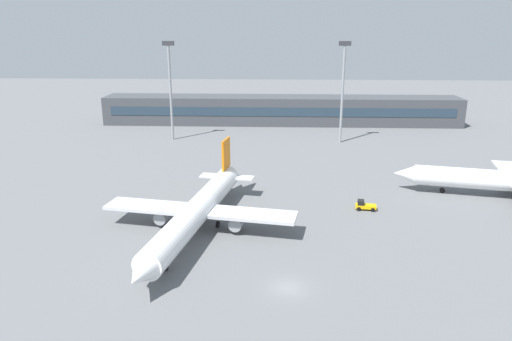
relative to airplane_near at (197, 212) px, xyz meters
name	(u,v)px	position (x,y,z in m)	size (l,w,h in m)	color
ground_plane	(283,185)	(13.94, 23.77, -3.37)	(400.00, 400.00, 0.00)	slate
terminal_building	(281,110)	(13.94, 87.67, 1.13)	(115.81, 12.13, 9.00)	#3F4247
airplane_near	(197,212)	(0.00, 0.00, 0.00)	(31.39, 44.56, 11.06)	white
baggage_tug_yellow	(364,205)	(28.05, 10.61, -2.57)	(3.76, 2.20, 1.75)	#F2B20C
floodlight_tower_west	(170,84)	(-17.18, 63.26, 12.31)	(3.20, 0.80, 27.27)	gray
floodlight_tower_east	(343,86)	(30.23, 61.91, 12.35)	(3.20, 0.80, 27.35)	gray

